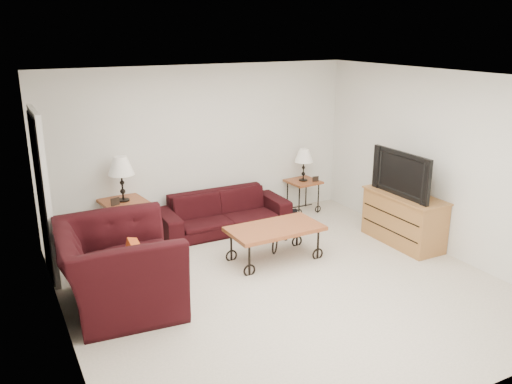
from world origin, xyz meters
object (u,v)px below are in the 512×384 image
(side_table_right, at_px, (303,196))
(television, at_px, (407,173))
(coffee_table, at_px, (275,243))
(tv_stand, at_px, (404,219))
(armchair, at_px, (118,267))
(lamp_left, at_px, (122,179))
(side_table_left, at_px, (125,222))
(sofa, at_px, (223,212))
(lamp_right, at_px, (304,165))
(backpack, at_px, (287,210))

(side_table_right, xyz_separation_m, television, (0.52, -1.86, 0.79))
(coffee_table, distance_m, tv_stand, 1.98)
(armchair, bearing_deg, coffee_table, -77.92)
(lamp_left, distance_m, tv_stand, 4.09)
(side_table_left, xyz_separation_m, television, (3.57, -1.86, 0.73))
(sofa, height_order, television, television)
(coffee_table, xyz_separation_m, television, (1.93, -0.35, 0.82))
(tv_stand, bearing_deg, television, 180.00)
(lamp_right, bearing_deg, armchair, -153.50)
(lamp_left, bearing_deg, television, -27.52)
(side_table_right, distance_m, backpack, 0.62)
(side_table_right, height_order, tv_stand, tv_stand)
(coffee_table, bearing_deg, tv_stand, -10.26)
(armchair, relative_size, television, 1.31)
(coffee_table, relative_size, tv_stand, 1.02)
(sofa, bearing_deg, tv_stand, -38.51)
(side_table_left, distance_m, television, 4.09)
(lamp_left, bearing_deg, side_table_left, 0.00)
(lamp_left, xyz_separation_m, armchair, (-0.52, -1.78, -0.50))
(tv_stand, xyz_separation_m, television, (-0.02, 0.00, 0.69))
(television, height_order, backpack, television)
(armchair, xyz_separation_m, television, (4.08, -0.08, 0.59))
(armchair, bearing_deg, backpack, -59.84)
(coffee_table, relative_size, armchair, 0.87)
(television, bearing_deg, lamp_right, -164.30)
(sofa, height_order, backpack, sofa)
(tv_stand, bearing_deg, side_table_left, 152.61)
(lamp_left, relative_size, tv_stand, 0.53)
(coffee_table, height_order, armchair, armchair)
(side_table_right, relative_size, television, 0.49)
(tv_stand, relative_size, backpack, 2.86)
(armchair, distance_m, backpack, 3.37)
(sofa, xyz_separation_m, coffee_table, (0.16, -1.33, -0.06))
(side_table_right, height_order, television, television)
(armchair, xyz_separation_m, backpack, (3.04, 1.43, -0.26))
(armchair, bearing_deg, side_table_left, -11.24)
(coffee_table, bearing_deg, backpack, 52.70)
(tv_stand, height_order, television, television)
(sofa, height_order, lamp_right, lamp_right)
(side_table_right, distance_m, lamp_left, 3.13)
(lamp_right, bearing_deg, backpack, -146.42)
(tv_stand, bearing_deg, sofa, 141.49)
(lamp_left, relative_size, armchair, 0.45)
(side_table_left, distance_m, backpack, 2.55)
(side_table_left, bearing_deg, lamp_right, 0.00)
(sofa, distance_m, lamp_right, 1.66)
(sofa, relative_size, television, 1.84)
(sofa, distance_m, side_table_left, 1.49)
(sofa, height_order, coffee_table, sofa)
(lamp_right, bearing_deg, coffee_table, -132.98)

